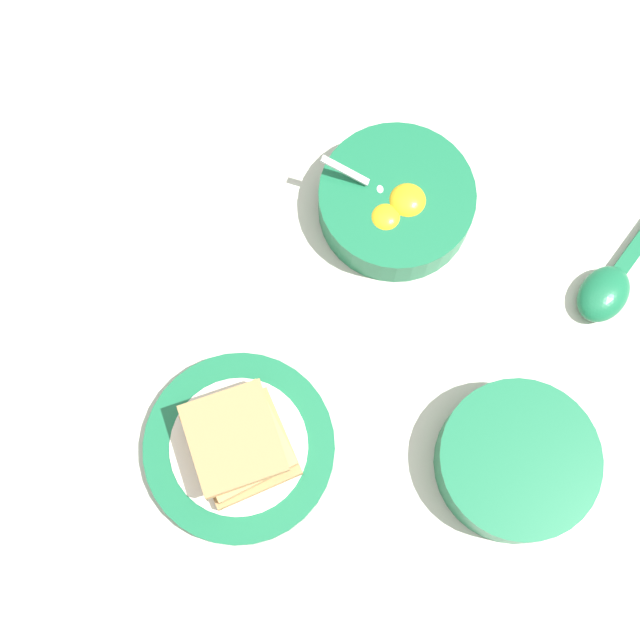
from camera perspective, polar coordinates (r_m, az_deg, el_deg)
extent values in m
plane|color=beige|center=(0.90, 6.00, -4.18)|extent=(3.00, 3.00, 0.00)
cylinder|color=#196B42|center=(0.94, 4.88, 7.53)|extent=(0.16, 0.16, 0.04)
cylinder|color=white|center=(0.93, 4.90, 7.63)|extent=(0.13, 0.13, 0.02)
ellipsoid|color=yellow|center=(0.91, 4.38, 6.54)|extent=(0.03, 0.03, 0.02)
ellipsoid|color=yellow|center=(0.92, 5.61, 7.58)|extent=(0.04, 0.04, 0.02)
cylinder|color=black|center=(0.92, 5.83, 7.41)|extent=(0.03, 0.03, 0.00)
ellipsoid|color=silver|center=(0.92, 4.00, 8.28)|extent=(0.03, 0.02, 0.01)
cube|color=silver|center=(0.91, 1.62, 9.54)|extent=(0.03, 0.05, 0.03)
cylinder|color=#196B42|center=(0.88, -5.18, -8.10)|extent=(0.19, 0.19, 0.01)
cylinder|color=white|center=(0.88, -5.23, -8.04)|extent=(0.14, 0.14, 0.00)
cube|color=tan|center=(0.87, -4.94, -8.18)|extent=(0.11, 0.11, 0.01)
cube|color=tan|center=(0.85, -5.24, -7.69)|extent=(0.11, 0.10, 0.01)
cube|color=tan|center=(0.84, -5.57, -7.55)|extent=(0.10, 0.10, 0.01)
ellipsoid|color=#196B42|center=(0.95, 17.69, 1.60)|extent=(0.08, 0.08, 0.03)
cube|color=#196B42|center=(0.99, 19.62, 4.46)|extent=(0.07, 0.07, 0.01)
cylinder|color=#196B42|center=(0.88, 12.45, -8.82)|extent=(0.15, 0.15, 0.05)
cylinder|color=white|center=(0.87, 12.65, -8.70)|extent=(0.13, 0.13, 0.01)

